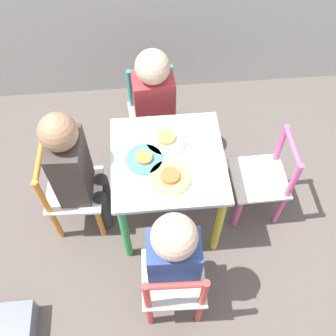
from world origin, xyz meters
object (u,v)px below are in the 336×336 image
(chair_pink, at_px, (263,179))
(chair_red, at_px, (174,285))
(chair_teal, at_px, (154,116))
(child_back, at_px, (154,100))
(child_front, at_px, (173,254))
(kids_table, at_px, (168,170))
(child_left, at_px, (74,167))
(plate_left, at_px, (144,159))
(plate_front, at_px, (170,177))
(plate_back, at_px, (166,138))
(chair_orange, at_px, (70,192))

(chair_pink, bearing_deg, chair_red, -46.57)
(chair_teal, height_order, child_back, child_back)
(child_back, relative_size, child_front, 1.01)
(kids_table, xyz_separation_m, child_left, (-0.41, 0.02, 0.06))
(kids_table, relative_size, child_left, 0.64)
(chair_teal, height_order, plate_left, plate_left)
(chair_pink, bearing_deg, chair_teal, -133.17)
(child_back, bearing_deg, plate_left, -104.31)
(chair_teal, distance_m, child_left, 0.61)
(plate_front, bearing_deg, plate_left, 135.00)
(child_left, height_order, child_back, child_left)
(child_back, height_order, plate_left, child_back)
(plate_left, bearing_deg, plate_front, -45.00)
(kids_table, bearing_deg, plate_front, -90.00)
(chair_pink, height_order, plate_back, plate_back)
(kids_table, relative_size, plate_left, 3.14)
(child_front, distance_m, plate_back, 0.51)
(plate_left, bearing_deg, kids_table, -0.00)
(chair_red, xyz_separation_m, plate_left, (-0.08, 0.47, 0.25))
(chair_pink, bearing_deg, child_left, -91.58)
(kids_table, bearing_deg, chair_red, -92.12)
(chair_pink, xyz_separation_m, plate_back, (-0.47, 0.09, 0.25))
(chair_orange, bearing_deg, plate_front, -102.17)
(chair_red, xyz_separation_m, child_back, (-0.02, 0.87, 0.18))
(chair_pink, xyz_separation_m, plate_left, (-0.57, -0.01, 0.25))
(chair_orange, relative_size, plate_front, 2.91)
(chair_red, relative_size, child_back, 0.71)
(child_back, bearing_deg, chair_red, -93.64)
(kids_table, bearing_deg, plate_back, 90.00)
(child_back, xyz_separation_m, plate_front, (0.03, -0.50, 0.07))
(chair_pink, bearing_deg, chair_orange, -91.69)
(kids_table, relative_size, child_back, 0.69)
(chair_red, xyz_separation_m, plate_front, (0.02, 0.36, 0.25))
(plate_front, bearing_deg, child_front, -92.82)
(kids_table, distance_m, child_back, 0.41)
(chair_orange, xyz_separation_m, plate_front, (0.47, -0.12, 0.25))
(chair_teal, relative_size, child_back, 0.71)
(plate_front, bearing_deg, chair_red, -92.71)
(chair_orange, relative_size, child_back, 0.71)
(chair_orange, xyz_separation_m, chair_teal, (0.43, 0.44, 0.00))
(kids_table, height_order, plate_left, plate_left)
(chair_pink, relative_size, plate_front, 2.91)
(child_left, distance_m, plate_back, 0.42)
(chair_red, height_order, plate_back, plate_back)
(chair_orange, bearing_deg, chair_pink, -88.31)
(chair_orange, distance_m, chair_red, 0.66)
(chair_red, bearing_deg, plate_front, -90.59)
(child_back, distance_m, plate_left, 0.42)
(child_front, distance_m, plate_front, 0.31)
(plate_back, bearing_deg, chair_orange, -169.98)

